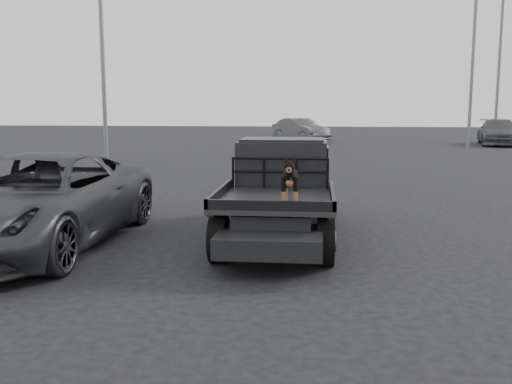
# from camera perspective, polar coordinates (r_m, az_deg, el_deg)

# --- Properties ---
(ground) EXTENTS (120.00, 120.00, 0.00)m
(ground) POSITION_cam_1_polar(r_m,az_deg,el_deg) (8.25, -0.08, -8.56)
(ground) COLOR black
(ground) RESTS_ON ground
(flatbed_ute) EXTENTS (2.00, 5.40, 0.92)m
(flatbed_ute) POSITION_cam_1_polar(r_m,az_deg,el_deg) (10.48, 2.32, -2.25)
(flatbed_ute) COLOR black
(flatbed_ute) RESTS_ON ground
(ute_cab) EXTENTS (1.72, 1.30, 0.88)m
(ute_cab) POSITION_cam_1_polar(r_m,az_deg,el_deg) (11.29, 2.66, 3.15)
(ute_cab) COLOR black
(ute_cab) RESTS_ON flatbed_ute
(headache_rack) EXTENTS (1.80, 0.08, 0.55)m
(headache_rack) POSITION_cam_1_polar(r_m,az_deg,el_deg) (10.57, 2.41, 1.87)
(headache_rack) COLOR black
(headache_rack) RESTS_ON flatbed_ute
(dog) EXTENTS (0.32, 0.60, 0.74)m
(dog) POSITION_cam_1_polar(r_m,az_deg,el_deg) (8.82, 3.44, 1.14)
(dog) COLOR black
(dog) RESTS_ON flatbed_ute
(parked_suv) EXTENTS (2.73, 5.83, 1.61)m
(parked_suv) POSITION_cam_1_polar(r_m,az_deg,el_deg) (10.59, -21.20, -0.82)
(parked_suv) COLOR #333338
(parked_suv) RESTS_ON ground
(distant_car_a) EXTENTS (4.22, 4.85, 1.58)m
(distant_car_a) POSITION_cam_1_polar(r_m,az_deg,el_deg) (39.27, 4.48, 6.21)
(distant_car_a) COLOR #45454A
(distant_car_a) RESTS_ON ground
(distant_car_b) EXTENTS (3.22, 5.81, 1.59)m
(distant_car_b) POSITION_cam_1_polar(r_m,az_deg,el_deg) (38.87, 23.11, 5.53)
(distant_car_b) COLOR #494A4F
(distant_car_b) RESTS_ON ground
(floodlight_mid) EXTENTS (1.08, 0.28, 12.53)m
(floodlight_mid) POSITION_cam_1_polar(r_m,az_deg,el_deg) (35.60, 21.02, 15.21)
(floodlight_mid) COLOR slate
(floodlight_mid) RESTS_ON ground
(floodlight_far) EXTENTS (1.08, 0.28, 14.05)m
(floodlight_far) POSITION_cam_1_polar(r_m,az_deg,el_deg) (39.58, 23.37, 15.49)
(floodlight_far) COLOR slate
(floodlight_far) RESTS_ON ground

